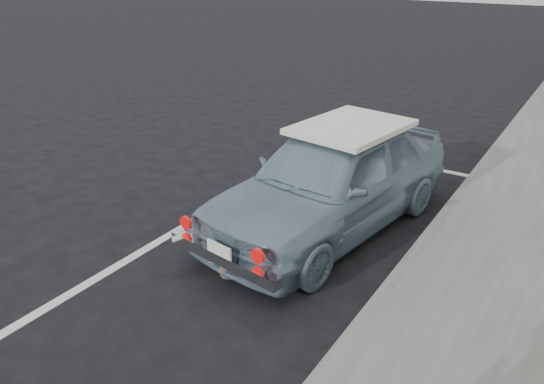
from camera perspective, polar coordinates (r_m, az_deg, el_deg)
The scene contains 4 objects.
pline_front at distance 9.19m, azimuth 12.94°, elevation 3.29°, with size 3.00×0.12×0.01m, color silver.
pline_side at distance 7.03m, azimuth -8.32°, elevation -3.02°, with size 0.12×7.00×0.01m, color silver.
retro_coupe at distance 6.58m, azimuth 6.38°, elevation 1.45°, with size 2.09×4.03×1.31m.
cat at distance 5.75m, azimuth -4.58°, elevation -8.07°, with size 0.33×0.50×0.27m.
Camera 1 is at (3.30, -1.65, 3.19)m, focal length 35.00 mm.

